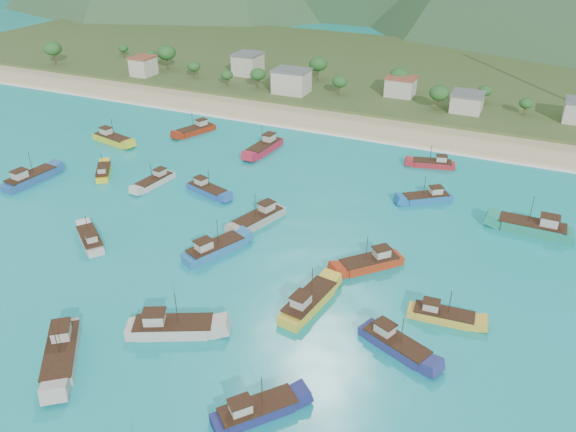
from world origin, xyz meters
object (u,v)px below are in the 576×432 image
at_px(boat_14, 214,249).
at_px(boat_24, 533,228).
at_px(boat_10, 256,411).
at_px(boat_15, 427,198).
at_px(boat_12, 264,148).
at_px(boat_13, 30,179).
at_px(boat_26, 196,130).
at_px(boat_9, 395,345).
at_px(boat_11, 155,182).
at_px(boat_20, 90,240).
at_px(boat_1, 259,219).
at_px(boat_23, 308,303).
at_px(boat_6, 172,328).
at_px(boat_2, 62,354).
at_px(boat_18, 104,172).
at_px(boat_17, 112,139).
at_px(boat_25, 370,263).
at_px(boat_4, 442,316).
at_px(boat_27, 433,164).
at_px(boat_5, 207,190).

xyz_separation_m(boat_14, boat_24, (51.13, 30.88, 0.18)).
relative_size(boat_10, boat_15, 0.99).
bearing_deg(boat_12, boat_24, 171.91).
bearing_deg(boat_13, boat_14, -3.19).
bearing_deg(boat_26, boat_13, 90.24).
relative_size(boat_9, boat_14, 0.93).
relative_size(boat_11, boat_26, 0.91).
relative_size(boat_9, boat_20, 1.14).
height_order(boat_12, boat_24, boat_24).
xyz_separation_m(boat_1, boat_23, (18.77, -20.42, 0.03)).
distance_m(boat_11, boat_24, 78.54).
distance_m(boat_6, boat_10, 19.79).
xyz_separation_m(boat_2, boat_18, (-35.04, 49.84, -0.39)).
bearing_deg(boat_24, boat_6, 139.60).
bearing_deg(boat_17, boat_18, 46.84).
bearing_deg(boat_26, boat_9, 161.71).
xyz_separation_m(boat_10, boat_25, (3.28, 36.37, 0.07)).
bearing_deg(boat_18, boat_1, -42.81).
xyz_separation_m(boat_1, boat_24, (48.90, 17.75, 0.16)).
bearing_deg(boat_11, boat_23, 158.47).
relative_size(boat_6, boat_12, 1.00).
bearing_deg(boat_20, boat_12, 26.58).
distance_m(boat_23, boat_25, 15.39).
distance_m(boat_18, boat_23, 66.46).
height_order(boat_4, boat_12, boat_12).
bearing_deg(boat_27, boat_13, 106.78).
xyz_separation_m(boat_4, boat_15, (-10.22, 37.42, 0.06)).
relative_size(boat_20, boat_24, 0.74).
height_order(boat_17, boat_20, boat_17).
relative_size(boat_5, boat_23, 0.86).
distance_m(boat_1, boat_27, 48.03).
bearing_deg(boat_10, boat_18, -175.92).
distance_m(boat_9, boat_12, 74.78).
relative_size(boat_17, boat_24, 0.92).
bearing_deg(boat_11, boat_18, 10.32).
bearing_deg(boat_26, boat_25, 167.62).
bearing_deg(boat_24, boat_17, 88.69).
distance_m(boat_4, boat_11, 70.02).
bearing_deg(boat_17, boat_5, 81.04).
bearing_deg(boat_18, boat_4, -49.89).
xyz_separation_m(boat_1, boat_12, (-15.05, 32.99, 0.08)).
relative_size(boat_14, boat_23, 0.97).
bearing_deg(boat_26, boat_24, -170.13).
bearing_deg(boat_18, boat_25, -45.38).
bearing_deg(boat_4, boat_13, -100.95).
bearing_deg(boat_9, boat_20, -71.45).
bearing_deg(boat_2, boat_6, -171.95).
bearing_deg(boat_15, boat_4, 159.58).
height_order(boat_6, boat_14, boat_6).
bearing_deg(boat_15, boat_17, 54.47).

